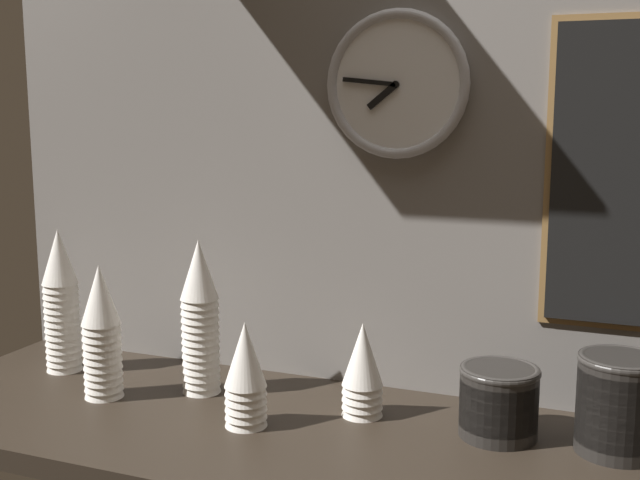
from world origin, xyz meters
name	(u,v)px	position (x,y,z in m)	size (l,w,h in m)	color
ground_plane	(303,436)	(0.00, 0.00, -0.02)	(1.60, 0.56, 0.04)	black
wall_tiled_back	(354,128)	(0.00, 0.27, 0.53)	(1.60, 0.03, 1.05)	slate
cup_stack_far_left	(61,300)	(-0.60, 0.09, 0.16)	(0.08, 0.08, 0.31)	white
cup_stack_center	(245,374)	(-0.10, -0.04, 0.10)	(0.08, 0.08, 0.19)	white
cup_stack_left	(101,332)	(-0.42, -0.01, 0.13)	(0.08, 0.08, 0.27)	white
cup_stack_center_left	(200,317)	(-0.26, 0.08, 0.16)	(0.08, 0.08, 0.31)	white
cup_stack_center_right	(362,369)	(0.08, 0.09, 0.09)	(0.08, 0.08, 0.18)	white
bowl_stack_right	(499,400)	(0.33, 0.09, 0.07)	(0.14, 0.14, 0.13)	black
bowl_stack_far_right	(619,402)	(0.53, 0.09, 0.09)	(0.14, 0.14, 0.17)	black
wall_clock	(397,84)	(0.10, 0.23, 0.61)	(0.28, 0.03, 0.28)	white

